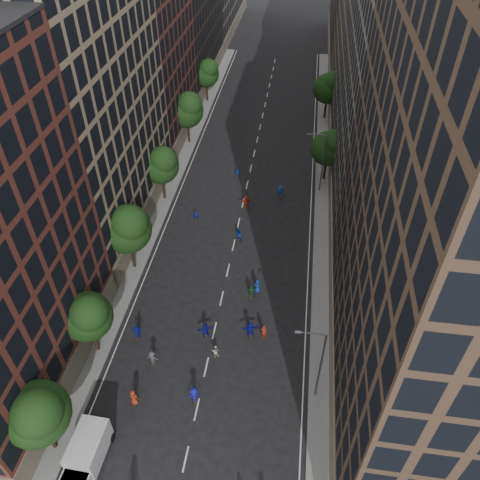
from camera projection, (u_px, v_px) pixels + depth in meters
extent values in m
plane|color=black|center=(243.00, 205.00, 65.44)|extent=(240.00, 240.00, 0.00)
cube|color=slate|center=(172.00, 169.00, 72.21)|extent=(4.00, 105.00, 0.15)
cube|color=slate|center=(329.00, 181.00, 69.72)|extent=(4.00, 105.00, 0.15)
cube|color=#947C60|center=(70.00, 97.00, 52.46)|extent=(14.00, 26.00, 34.00)
cube|color=#5C2B23|center=(136.00, 51.00, 71.52)|extent=(14.00, 20.00, 28.00)
cube|color=#4D3829|center=(462.00, 236.00, 32.99)|extent=(14.00, 30.00, 36.00)
cube|color=#6B6358|center=(406.00, 87.00, 55.52)|extent=(14.00, 28.00, 33.00)
cube|color=#947C60|center=(386.00, 12.00, 74.91)|extent=(14.00, 26.00, 35.00)
cylinder|color=black|center=(50.00, 436.00, 38.56)|extent=(0.36, 0.36, 3.96)
sphere|color=black|center=(37.00, 414.00, 36.18)|extent=(5.20, 5.20, 5.20)
sphere|color=black|center=(37.00, 413.00, 34.87)|extent=(3.90, 3.90, 3.90)
cylinder|color=black|center=(95.00, 338.00, 46.08)|extent=(0.36, 0.36, 3.70)
sphere|color=black|center=(87.00, 317.00, 43.85)|extent=(4.80, 4.80, 4.80)
sphere|color=black|center=(89.00, 313.00, 42.64)|extent=(3.60, 3.60, 3.60)
cylinder|color=black|center=(132.00, 254.00, 54.81)|extent=(0.36, 0.36, 4.22)
sphere|color=black|center=(127.00, 229.00, 52.27)|extent=(5.60, 5.60, 5.60)
sphere|color=black|center=(129.00, 223.00, 50.86)|extent=(4.20, 4.20, 4.20)
cylinder|color=black|center=(163.00, 187.00, 65.33)|extent=(0.36, 0.36, 3.87)
sphere|color=black|center=(161.00, 166.00, 63.00)|extent=(5.00, 5.00, 5.00)
sphere|color=black|center=(163.00, 160.00, 61.73)|extent=(3.75, 3.75, 3.75)
cylinder|color=black|center=(189.00, 131.00, 77.15)|extent=(0.36, 0.36, 4.05)
sphere|color=black|center=(187.00, 111.00, 74.72)|extent=(5.40, 5.40, 5.40)
sphere|color=black|center=(190.00, 105.00, 73.35)|extent=(4.05, 4.05, 4.05)
cylinder|color=black|center=(207.00, 92.00, 89.12)|extent=(0.36, 0.36, 3.78)
sphere|color=black|center=(206.00, 74.00, 86.84)|extent=(4.80, 4.80, 4.80)
sphere|color=black|center=(209.00, 69.00, 85.63)|extent=(3.60, 3.60, 3.60)
cylinder|color=black|center=(325.00, 169.00, 68.98)|extent=(0.36, 0.36, 3.74)
sphere|color=black|center=(328.00, 149.00, 66.73)|extent=(5.00, 5.00, 5.00)
sphere|color=black|center=(333.00, 143.00, 65.47)|extent=(3.75, 3.75, 3.75)
cylinder|color=black|center=(325.00, 108.00, 83.76)|extent=(0.36, 0.36, 3.96)
sphere|color=black|center=(328.00, 89.00, 81.38)|extent=(5.20, 5.20, 5.20)
sphere|color=black|center=(333.00, 83.00, 80.07)|extent=(3.90, 3.90, 3.90)
cylinder|color=#595B60|center=(320.00, 367.00, 40.57)|extent=(0.18, 0.18, 9.00)
cylinder|color=#595B60|center=(312.00, 333.00, 37.72)|extent=(2.40, 0.12, 0.12)
cube|color=#595B60|center=(298.00, 332.00, 37.87)|extent=(0.50, 0.22, 0.15)
cylinder|color=#595B60|center=(323.00, 164.00, 65.08)|extent=(0.18, 0.18, 9.00)
cylinder|color=#595B60|center=(318.00, 134.00, 62.22)|extent=(2.40, 0.12, 0.12)
cube|color=#595B60|center=(309.00, 134.00, 62.37)|extent=(0.50, 0.22, 0.15)
cube|color=silver|center=(89.00, 447.00, 38.20)|extent=(2.51, 4.15, 2.49)
cube|color=black|center=(75.00, 477.00, 36.17)|extent=(2.08, 1.54, 0.11)
cylinder|color=black|center=(87.00, 433.00, 40.31)|extent=(0.31, 0.87, 0.86)
cylinder|color=black|center=(112.00, 438.00, 40.02)|extent=(0.31, 0.87, 0.86)
imported|color=#16139F|center=(194.00, 395.00, 42.45)|extent=(1.38, 1.07, 1.88)
imported|color=#151DB1|center=(137.00, 332.00, 47.75)|extent=(1.14, 0.50, 1.93)
imported|color=#1319A0|center=(250.00, 330.00, 48.00)|extent=(1.85, 1.04, 1.90)
imported|color=#9E2F1A|center=(134.00, 398.00, 42.27)|extent=(0.98, 0.70, 1.86)
imported|color=#A5271B|center=(264.00, 332.00, 47.81)|extent=(0.70, 0.49, 1.82)
imported|color=beige|center=(215.00, 351.00, 46.24)|extent=(0.74, 0.58, 1.51)
imported|color=#3F4044|center=(153.00, 358.00, 45.52)|extent=(1.15, 0.69, 1.73)
imported|color=#1B5B2A|center=(251.00, 292.00, 51.97)|extent=(1.11, 0.61, 1.80)
imported|color=#13159B|center=(205.00, 330.00, 47.99)|extent=(1.72, 1.16, 1.78)
imported|color=navy|center=(257.00, 287.00, 52.53)|extent=(0.94, 0.64, 1.87)
imported|color=#121695|center=(196.00, 216.00, 62.40)|extent=(0.57, 0.39, 1.51)
imported|color=#13389B|center=(239.00, 235.00, 59.27)|extent=(1.08, 0.96, 1.84)
imported|color=navy|center=(281.00, 192.00, 66.27)|extent=(1.28, 0.89, 1.81)
imported|color=#1644B3|center=(238.00, 174.00, 69.96)|extent=(0.95, 0.45, 1.58)
imported|color=#A3351B|center=(246.00, 202.00, 64.31)|extent=(1.89, 0.96, 1.95)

